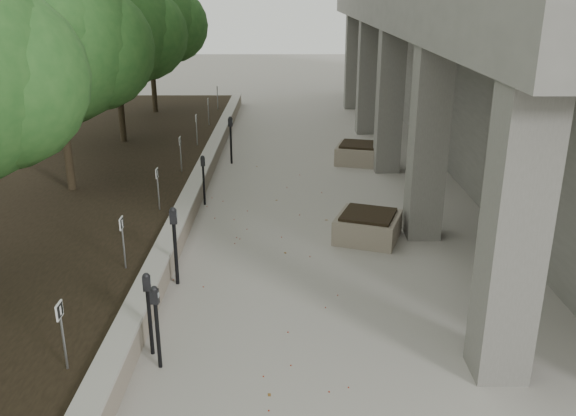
{
  "coord_description": "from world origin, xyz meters",
  "views": [
    {
      "loc": [
        0.5,
        -6.16,
        5.02
      ],
      "look_at": [
        0.51,
        5.19,
        0.91
      ],
      "focal_mm": 37.76,
      "sensor_mm": 36.0,
      "label": 1
    }
  ],
  "objects_px": {
    "parking_meter_5": "(231,140)",
    "parking_meter_2": "(157,327)",
    "crabapple_tree_4": "(116,55)",
    "parking_meter_3": "(175,246)",
    "planter_front": "(368,226)",
    "planter_back": "(359,153)",
    "parking_meter_4": "(204,180)",
    "parking_meter_1": "(149,314)",
    "crabapple_tree_3": "(58,77)",
    "crabapple_tree_5": "(150,42)"
  },
  "relations": [
    {
      "from": "parking_meter_3",
      "to": "planter_front",
      "type": "height_order",
      "value": "parking_meter_3"
    },
    {
      "from": "parking_meter_2",
      "to": "planter_front",
      "type": "xyz_separation_m",
      "value": [
        3.5,
        4.67,
        -0.35
      ]
    },
    {
      "from": "parking_meter_4",
      "to": "crabapple_tree_3",
      "type": "bearing_deg",
      "value": 169.27
    },
    {
      "from": "crabapple_tree_3",
      "to": "crabapple_tree_5",
      "type": "height_order",
      "value": "same"
    },
    {
      "from": "crabapple_tree_3",
      "to": "crabapple_tree_5",
      "type": "xyz_separation_m",
      "value": [
        0.0,
        10.0,
        0.0
      ]
    },
    {
      "from": "crabapple_tree_4",
      "to": "parking_meter_2",
      "type": "distance_m",
      "value": 12.64
    },
    {
      "from": "parking_meter_5",
      "to": "crabapple_tree_5",
      "type": "bearing_deg",
      "value": 131.19
    },
    {
      "from": "crabapple_tree_5",
      "to": "parking_meter_4",
      "type": "relative_size",
      "value": 4.32
    },
    {
      "from": "parking_meter_1",
      "to": "parking_meter_4",
      "type": "bearing_deg",
      "value": 81.35
    },
    {
      "from": "parking_meter_1",
      "to": "parking_meter_3",
      "type": "relative_size",
      "value": 0.89
    },
    {
      "from": "crabapple_tree_4",
      "to": "parking_meter_5",
      "type": "relative_size",
      "value": 3.73
    },
    {
      "from": "parking_meter_2",
      "to": "planter_back",
      "type": "bearing_deg",
      "value": 76.29
    },
    {
      "from": "crabapple_tree_3",
      "to": "crabapple_tree_5",
      "type": "bearing_deg",
      "value": 90.0
    },
    {
      "from": "parking_meter_1",
      "to": "parking_meter_5",
      "type": "distance_m",
      "value": 10.29
    },
    {
      "from": "parking_meter_1",
      "to": "planter_front",
      "type": "xyz_separation_m",
      "value": [
        3.68,
        4.33,
        -0.36
      ]
    },
    {
      "from": "parking_meter_4",
      "to": "parking_meter_1",
      "type": "bearing_deg",
      "value": -99.53
    },
    {
      "from": "crabapple_tree_3",
      "to": "crabapple_tree_5",
      "type": "relative_size",
      "value": 1.0
    },
    {
      "from": "parking_meter_2",
      "to": "planter_front",
      "type": "distance_m",
      "value": 5.85
    },
    {
      "from": "crabapple_tree_4",
      "to": "parking_meter_1",
      "type": "distance_m",
      "value": 12.27
    },
    {
      "from": "crabapple_tree_3",
      "to": "parking_meter_5",
      "type": "xyz_separation_m",
      "value": [
        3.59,
        3.74,
        -2.39
      ]
    },
    {
      "from": "crabapple_tree_4",
      "to": "parking_meter_5",
      "type": "bearing_deg",
      "value": -19.41
    },
    {
      "from": "crabapple_tree_4",
      "to": "planter_front",
      "type": "xyz_separation_m",
      "value": [
        7.01,
        -7.22,
        -2.83
      ]
    },
    {
      "from": "parking_meter_2",
      "to": "parking_meter_4",
      "type": "bearing_deg",
      "value": 98.75
    },
    {
      "from": "parking_meter_1",
      "to": "planter_front",
      "type": "height_order",
      "value": "parking_meter_1"
    },
    {
      "from": "parking_meter_4",
      "to": "parking_meter_3",
      "type": "bearing_deg",
      "value": -99.4
    },
    {
      "from": "crabapple_tree_3",
      "to": "parking_meter_1",
      "type": "distance_m",
      "value": 7.75
    },
    {
      "from": "crabapple_tree_5",
      "to": "parking_meter_5",
      "type": "bearing_deg",
      "value": -60.2
    },
    {
      "from": "crabapple_tree_3",
      "to": "crabapple_tree_5",
      "type": "distance_m",
      "value": 10.0
    },
    {
      "from": "parking_meter_2",
      "to": "parking_meter_4",
      "type": "relative_size",
      "value": 1.02
    },
    {
      "from": "crabapple_tree_4",
      "to": "planter_back",
      "type": "bearing_deg",
      "value": -8.75
    },
    {
      "from": "parking_meter_4",
      "to": "parking_meter_5",
      "type": "bearing_deg",
      "value": 74.68
    },
    {
      "from": "planter_back",
      "to": "parking_meter_2",
      "type": "bearing_deg",
      "value": -110.33
    },
    {
      "from": "crabapple_tree_3",
      "to": "parking_meter_1",
      "type": "height_order",
      "value": "crabapple_tree_3"
    },
    {
      "from": "crabapple_tree_5",
      "to": "planter_front",
      "type": "xyz_separation_m",
      "value": [
        7.01,
        -12.22,
        -2.83
      ]
    },
    {
      "from": "parking_meter_5",
      "to": "parking_meter_2",
      "type": "bearing_deg",
      "value": -79.06
    },
    {
      "from": "parking_meter_4",
      "to": "parking_meter_5",
      "type": "height_order",
      "value": "parking_meter_5"
    },
    {
      "from": "planter_front",
      "to": "planter_back",
      "type": "distance_m",
      "value": 6.09
    },
    {
      "from": "parking_meter_2",
      "to": "planter_back",
      "type": "distance_m",
      "value": 11.45
    },
    {
      "from": "crabapple_tree_4",
      "to": "parking_meter_3",
      "type": "distance_m",
      "value": 10.17
    },
    {
      "from": "crabapple_tree_3",
      "to": "crabapple_tree_4",
      "type": "relative_size",
      "value": 1.0
    },
    {
      "from": "crabapple_tree_5",
      "to": "parking_meter_2",
      "type": "relative_size",
      "value": 4.26
    },
    {
      "from": "crabapple_tree_4",
      "to": "parking_meter_1",
      "type": "height_order",
      "value": "crabapple_tree_4"
    },
    {
      "from": "parking_meter_2",
      "to": "parking_meter_5",
      "type": "xyz_separation_m",
      "value": [
        0.08,
        10.63,
        0.09
      ]
    },
    {
      "from": "parking_meter_1",
      "to": "planter_back",
      "type": "relative_size",
      "value": 1.01
    },
    {
      "from": "parking_meter_3",
      "to": "planter_front",
      "type": "xyz_separation_m",
      "value": [
        3.7,
        2.09,
        -0.44
      ]
    },
    {
      "from": "crabapple_tree_3",
      "to": "parking_meter_1",
      "type": "bearing_deg",
      "value": -63.09
    },
    {
      "from": "parking_meter_2",
      "to": "parking_meter_5",
      "type": "relative_size",
      "value": 0.88
    },
    {
      "from": "crabapple_tree_4",
      "to": "crabapple_tree_5",
      "type": "distance_m",
      "value": 5.0
    },
    {
      "from": "crabapple_tree_3",
      "to": "parking_meter_1",
      "type": "relative_size",
      "value": 4.16
    },
    {
      "from": "planter_back",
      "to": "parking_meter_4",
      "type": "bearing_deg",
      "value": -137.51
    }
  ]
}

